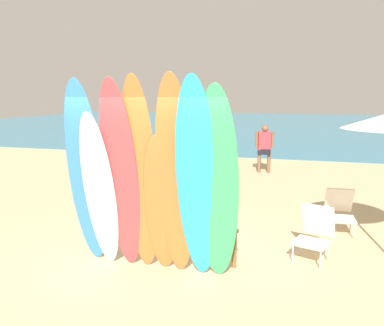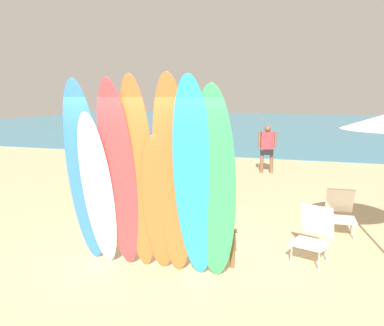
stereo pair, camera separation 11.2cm
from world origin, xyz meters
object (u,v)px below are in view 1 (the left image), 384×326
Objects in this scene: surfboard_rack at (162,230)px; surfboard_orange_5 at (175,179)px; beachgoer_strolling at (194,141)px; distant_boat at (170,139)px; surfboard_red_2 at (121,178)px; beachgoer_photographing at (218,163)px; surfboard_orange_3 at (140,177)px; surfboard_orange_4 at (161,205)px; surfboard_green_7 at (217,188)px; surfboard_teal_6 at (197,183)px; surfboard_blue_0 at (86,175)px; beachgoer_midbeach at (165,164)px; beach_chair_red at (340,209)px; beach_chair_blue at (315,231)px; surfboard_white_1 at (100,192)px; beachgoer_near_rack at (264,145)px.

surfboard_rack is 0.83× the size of surfboard_orange_5.
beachgoer_strolling is 0.34× the size of distant_boat.
surfboard_red_2 is 1.69× the size of beachgoer_photographing.
surfboard_orange_3 reaches higher than beachgoer_strolling.
surfboard_rack is at bearing 103.54° from surfboard_orange_4.
surfboard_teal_6 is at bearing -176.63° from surfboard_green_7.
surfboard_orange_3 reaches higher than surfboard_blue_0.
beachgoer_photographing reaches higher than beachgoer_midbeach.
beach_chair_red is 1.50m from beach_chair_blue.
surfboard_orange_3 is at bearing -6.72° from surfboard_blue_0.
surfboard_teal_6 is (0.57, -0.15, 0.38)m from surfboard_orange_4.
surfboard_blue_0 is at bearing 161.80° from beachgoer_photographing.
surfboard_red_2 is 3.35× the size of beach_chair_blue.
surfboard_rack is 0.85× the size of surfboard_blue_0.
surfboard_teal_6 is at bearing -40.64° from surfboard_rack.
surfboard_green_7 reaches higher than beachgoer_strolling.
beachgoer_photographing is at bearing 97.43° from surfboard_teal_6.
surfboard_orange_5 is (0.52, -0.01, 0.01)m from surfboard_orange_3.
surfboard_orange_3 is (-0.11, -0.54, 0.94)m from surfboard_rack.
surfboard_teal_6 is 1.04× the size of surfboard_green_7.
surfboard_green_7 is 0.61× the size of distant_boat.
beachgoer_strolling is at bearing 137.78° from beach_chair_blue.
surfboard_teal_6 reaches higher than surfboard_white_1.
surfboard_orange_4 is 0.46× the size of distant_boat.
surfboard_orange_5 is 1.05× the size of surfboard_green_7.
surfboard_rack is 3.49m from beachgoer_photographing.
surfboard_orange_5 is 1.81× the size of beachgoer_near_rack.
surfboard_white_1 reaches higher than beachgoer_photographing.
beachgoer_photographing is (0.21, 4.00, -0.45)m from surfboard_orange_3.
surfboard_blue_0 reaches higher than beachgoer_near_rack.
surfboard_orange_3 is 4.05m from beachgoer_midbeach.
surfboard_red_2 is 1.03× the size of surfboard_green_7.
surfboard_white_1 is 0.83× the size of surfboard_teal_6.
beachgoer_midbeach is at bearing 99.70° from surfboard_red_2.
surfboard_white_1 is 2.82× the size of beach_chair_blue.
beachgoer_strolling is 8.68m from beach_chair_blue.
surfboard_teal_6 is 3.54m from beach_chair_red.
beach_chair_blue is at bearing 21.75° from beachgoer_strolling.
surfboard_orange_3 reaches higher than surfboard_green_7.
surfboard_teal_6 is 4.42m from beachgoer_midbeach.
surfboard_teal_6 is (1.12, -0.05, 0.01)m from surfboard_red_2.
surfboard_orange_4 is 2.48m from beach_chair_blue.
beachgoer_photographing reaches higher than beachgoer_near_rack.
surfboard_blue_0 reaches higher than surfboard_green_7.
distant_boat is at bearing 103.44° from surfboard_orange_4.
beachgoer_near_rack is 4.51m from beachgoer_midbeach.
surfboard_orange_5 is (0.24, -0.07, 0.40)m from surfboard_orange_4.
surfboard_white_1 is at bearing -180.00° from surfboard_red_2.
beachgoer_midbeach reaches higher than beach_chair_red.
surfboard_orange_4 is (0.56, 0.10, -0.37)m from surfboard_red_2.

